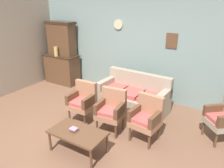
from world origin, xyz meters
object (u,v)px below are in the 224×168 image
(armchair_near_cabinet, at_px, (83,100))
(armchair_near_couch_end, at_px, (111,109))
(coffee_table, at_px, (78,134))
(book_stack_on_table, at_px, (74,129))
(floral_couch, at_px, (133,97))
(side_cabinet, at_px, (62,69))
(vase_on_cabinet, at_px, (56,51))
(armchair_by_doorway, at_px, (146,117))
(wingback_chair_by_fireplace, at_px, (224,117))

(armchair_near_cabinet, height_order, armchair_near_couch_end, same)
(coffee_table, relative_size, book_stack_on_table, 6.84)
(floral_couch, bearing_deg, armchair_near_cabinet, -124.68)
(armchair_near_couch_end, height_order, book_stack_on_table, armchair_near_couch_end)
(side_cabinet, relative_size, vase_on_cabinet, 3.95)
(armchair_by_doorway, relative_size, wingback_chair_by_fireplace, 1.00)
(armchair_by_doorway, relative_size, book_stack_on_table, 6.16)
(floral_couch, bearing_deg, armchair_near_couch_end, -89.19)
(side_cabinet, bearing_deg, floral_couch, -9.92)
(armchair_near_couch_end, relative_size, book_stack_on_table, 6.16)
(vase_on_cabinet, height_order, floral_couch, vase_on_cabinet)
(vase_on_cabinet, distance_m, wingback_chair_by_fireplace, 4.94)
(book_stack_on_table, bearing_deg, wingback_chair_by_fireplace, 38.13)
(armchair_near_cabinet, bearing_deg, armchair_by_doorway, 2.38)
(armchair_by_doorway, xyz_separation_m, coffee_table, (-0.88, -0.98, -0.12))
(armchair_by_doorway, distance_m, book_stack_on_table, 1.38)
(wingback_chair_by_fireplace, distance_m, book_stack_on_table, 2.83)
(side_cabinet, bearing_deg, armchair_near_couch_end, -28.97)
(vase_on_cabinet, relative_size, armchair_by_doorway, 0.32)
(coffee_table, distance_m, book_stack_on_table, 0.11)
(vase_on_cabinet, relative_size, armchair_near_couch_end, 0.32)
(wingback_chair_by_fireplace, height_order, coffee_table, wingback_chair_by_fireplace)
(armchair_near_couch_end, distance_m, armchair_by_doorway, 0.75)
(floral_couch, height_order, book_stack_on_table, floral_couch)
(coffee_table, bearing_deg, side_cabinet, 137.50)
(armchair_near_cabinet, relative_size, wingback_chair_by_fireplace, 1.00)
(armchair_near_cabinet, relative_size, armchair_by_doorway, 1.00)
(armchair_near_cabinet, distance_m, wingback_chair_by_fireplace, 2.88)
(side_cabinet, xyz_separation_m, armchair_near_cabinet, (2.10, -1.56, 0.03))
(coffee_table, xyz_separation_m, book_stack_on_table, (-0.07, -0.02, 0.08))
(armchair_near_couch_end, bearing_deg, vase_on_cabinet, 154.01)
(wingback_chair_by_fireplace, bearing_deg, side_cabinet, 171.18)
(armchair_near_cabinet, relative_size, armchair_near_couch_end, 1.00)
(armchair_by_doorway, height_order, book_stack_on_table, armchair_by_doorway)
(side_cabinet, xyz_separation_m, wingback_chair_by_fireplace, (4.86, -0.75, 0.03))
(floral_couch, distance_m, coffee_table, 1.99)
(floral_couch, xyz_separation_m, armchair_near_couch_end, (0.02, -1.08, 0.17))
(armchair_near_cabinet, bearing_deg, side_cabinet, 143.32)
(vase_on_cabinet, height_order, wingback_chair_by_fireplace, vase_on_cabinet)
(floral_couch, distance_m, armchair_near_cabinet, 1.31)
(floral_couch, xyz_separation_m, coffee_table, (-0.13, -1.98, 0.05))
(vase_on_cabinet, bearing_deg, wingback_chair_by_fireplace, -6.73)
(armchair_near_cabinet, bearing_deg, coffee_table, -56.40)
(armchair_by_doorway, height_order, wingback_chair_by_fireplace, same)
(armchair_by_doorway, distance_m, coffee_table, 1.33)
(floral_couch, xyz_separation_m, armchair_by_doorway, (0.76, -1.00, 0.17))
(side_cabinet, height_order, book_stack_on_table, side_cabinet)
(armchair_by_doorway, xyz_separation_m, wingback_chair_by_fireplace, (1.27, 0.74, 0.00))
(side_cabinet, distance_m, vase_on_cabinet, 0.64)
(armchair_near_couch_end, distance_m, book_stack_on_table, 0.95)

